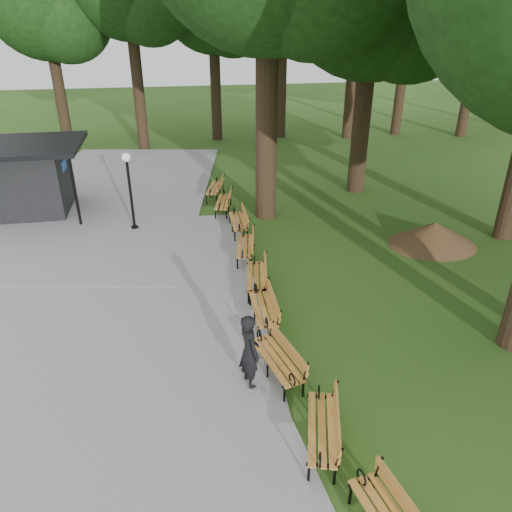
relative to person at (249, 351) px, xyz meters
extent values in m
plane|color=#264C15|center=(0.82, -1.02, -0.88)|extent=(100.00, 100.00, 0.00)
cube|color=gray|center=(-3.18, 1.98, -0.85)|extent=(12.00, 38.00, 0.06)
imported|color=black|center=(0.00, 0.00, 0.00)|extent=(0.58, 0.73, 1.77)
cylinder|color=black|center=(-2.90, 9.11, 0.44)|extent=(0.10, 0.10, 2.64)
sphere|color=white|center=(-2.90, 9.11, 1.85)|extent=(0.32, 0.32, 0.32)
cone|color=#47301C|center=(7.41, 5.90, -0.46)|extent=(2.59, 2.59, 0.85)
cylinder|color=black|center=(2.18, 9.51, 3.71)|extent=(0.80, 0.80, 9.18)
cylinder|color=black|center=(6.79, 11.89, 2.99)|extent=(0.76, 0.76, 7.74)
camera|label=1|loc=(-1.26, -8.07, 6.36)|focal=33.86mm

